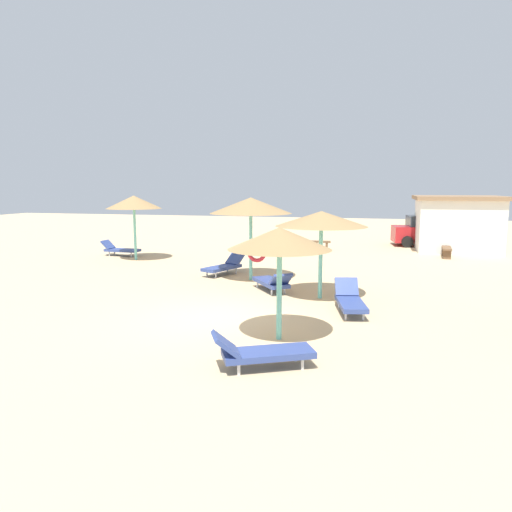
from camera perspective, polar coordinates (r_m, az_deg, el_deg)
ground_plane at (r=12.18m, az=-3.58°, el=-7.61°), size 80.00×80.00×0.00m
parasol_0 at (r=14.12m, az=7.92°, el=4.45°), size 2.74×2.74×2.64m
parasol_1 at (r=16.79m, az=-0.63°, el=6.03°), size 2.93×2.93×2.98m
parasol_2 at (r=22.20m, az=-14.58°, el=6.31°), size 2.49×2.49×2.95m
parasol_3 at (r=10.16m, az=2.88°, el=2.07°), size 2.26×2.26×2.49m
lounger_0 at (r=12.94m, az=11.33°, el=-5.31°), size 1.03×1.94×0.81m
lounger_1 at (r=18.14m, az=-3.89°, el=-1.25°), size 1.31×1.99×0.73m
lounger_2 at (r=23.92m, az=-16.15°, el=0.79°), size 1.89×0.69×0.75m
lounger_3 at (r=8.91m, az=0.61°, el=-11.55°), size 1.97×1.43×0.72m
lounger_5 at (r=15.16m, az=1.99°, el=-3.15°), size 1.62×1.90×0.73m
bench_0 at (r=24.19m, az=22.09°, el=0.64°), size 0.53×1.53×0.49m
bench_1 at (r=25.29m, az=7.32°, el=1.51°), size 1.53×0.53×0.49m
parked_car at (r=28.51m, az=20.16°, el=2.80°), size 4.19×2.40×1.72m
beach_cabana at (r=26.84m, az=23.14°, el=3.68°), size 4.36×4.18×2.88m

